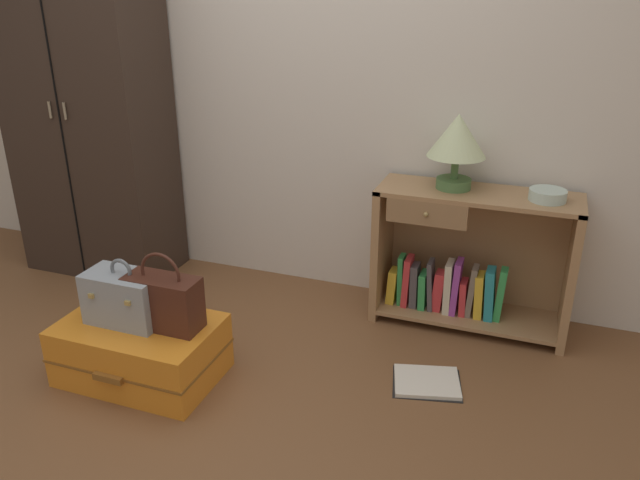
# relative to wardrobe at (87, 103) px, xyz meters

# --- Properties ---
(ground_plane) EXTENTS (9.00, 9.00, 0.00)m
(ground_plane) POSITION_rel_wardrobe_xyz_m (1.26, -1.20, -1.02)
(ground_plane) COLOR brown
(back_wall) EXTENTS (6.40, 0.10, 2.60)m
(back_wall) POSITION_rel_wardrobe_xyz_m (1.26, 0.30, 0.28)
(back_wall) COLOR silver
(back_wall) RESTS_ON ground_plane
(wardrobe) EXTENTS (0.89, 0.47, 2.03)m
(wardrobe) POSITION_rel_wardrobe_xyz_m (0.00, 0.00, 0.00)
(wardrobe) COLOR #33261E
(wardrobe) RESTS_ON ground_plane
(bookshelf) EXTENTS (0.97, 0.35, 0.72)m
(bookshelf) POSITION_rel_wardrobe_xyz_m (2.19, 0.06, -0.68)
(bookshelf) COLOR #A37A51
(bookshelf) RESTS_ON ground_plane
(table_lamp) EXTENTS (0.28, 0.28, 0.37)m
(table_lamp) POSITION_rel_wardrobe_xyz_m (2.10, 0.07, -0.05)
(table_lamp) COLOR #4C7542
(table_lamp) RESTS_ON bookshelf
(bowl) EXTENTS (0.17, 0.17, 0.05)m
(bowl) POSITION_rel_wardrobe_xyz_m (2.54, 0.03, -0.27)
(bowl) COLOR silver
(bowl) RESTS_ON bookshelf
(suitcase_large) EXTENTS (0.70, 0.47, 0.27)m
(suitcase_large) POSITION_rel_wardrobe_xyz_m (0.91, -0.94, -0.88)
(suitcase_large) COLOR orange
(suitcase_large) RESTS_ON ground_plane
(train_case) EXTENTS (0.33, 0.20, 0.30)m
(train_case) POSITION_rel_wardrobe_xyz_m (0.86, -0.94, -0.63)
(train_case) COLOR #8E99A3
(train_case) RESTS_ON suitcase_large
(handbag) EXTENTS (0.33, 0.15, 0.35)m
(handbag) POSITION_rel_wardrobe_xyz_m (1.04, -0.92, -0.62)
(handbag) COLOR #472319
(handbag) RESTS_ON suitcase_large
(bottle) EXTENTS (0.06, 0.06, 0.17)m
(bottle) POSITION_rel_wardrobe_xyz_m (0.49, -0.96, -0.94)
(bottle) COLOR white
(bottle) RESTS_ON ground_plane
(open_book_on_floor) EXTENTS (0.35, 0.31, 0.02)m
(open_book_on_floor) POSITION_rel_wardrobe_xyz_m (2.14, -0.56, -1.01)
(open_book_on_floor) COLOR white
(open_book_on_floor) RESTS_ON ground_plane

